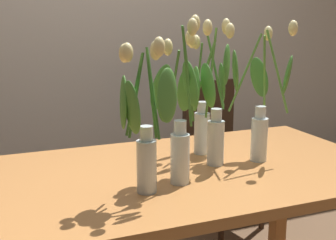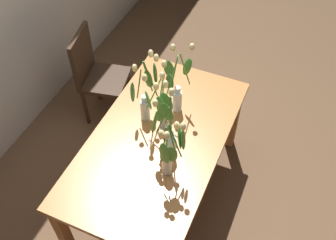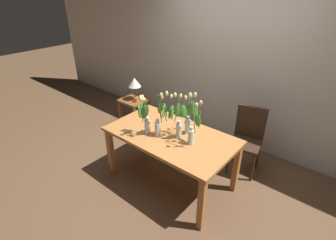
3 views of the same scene
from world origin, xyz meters
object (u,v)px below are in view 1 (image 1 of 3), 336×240
Objects in this scene: tulip_vase_3 at (260,107)px; dining_chair at (218,145)px; tulip_vase_4 at (146,129)px; dining_table at (187,190)px; tulip_vase_0 at (180,122)px; tulip_vase_1 at (206,105)px; tulip_vase_2 at (208,114)px.

tulip_vase_3 is 0.61× the size of dining_chair.
dining_chair is at bearing 51.96° from tulip_vase_4.
tulip_vase_0 reaches higher than dining_table.
tulip_vase_0 is 1.02× the size of tulip_vase_1.
tulip_vase_0 is 1.31m from dining_chair.
tulip_vase_2 is at bearing -120.89° from dining_chair.
tulip_vase_2 is 1.10× the size of tulip_vase_4.
tulip_vase_4 is at bearing -128.04° from dining_chair.
tulip_vase_4 reaches higher than dining_table.
tulip_vase_1 is 0.98m from dining_chair.
tulip_vase_0 is at bearing -126.01° from dining_table.
tulip_vase_3 is (0.16, -0.17, 0.01)m from tulip_vase_1.
tulip_vase_0 is 1.13× the size of tulip_vase_4.
dining_chair is (0.86, 1.10, -0.44)m from tulip_vase_4.
tulip_vase_4 is 0.56× the size of dining_chair.
dining_chair is at bearing 55.30° from dining_table.
tulip_vase_3 is 1.09× the size of tulip_vase_4.
tulip_vase_3 reaches higher than dining_chair.
tulip_vase_4 is 1.47m from dining_chair.
tulip_vase_1 reaches higher than dining_chair.
tulip_vase_1 is at bearing 42.16° from tulip_vase_4.
tulip_vase_0 is 0.20m from tulip_vase_2.
tulip_vase_0 is at bearing -166.33° from tulip_vase_3.
tulip_vase_3 is at bearing 13.67° from tulip_vase_0.
tulip_vase_0 reaches higher than tulip_vase_1.
tulip_vase_1 is 0.17m from tulip_vase_2.
tulip_vase_2 is 1.01× the size of tulip_vase_3.
tulip_vase_2 is 1.13m from dining_chair.
dining_table is 0.38m from tulip_vase_1.
tulip_vase_2 is (0.09, 0.01, 0.30)m from dining_table.
tulip_vase_2 reaches higher than dining_table.
tulip_vase_2 reaches higher than tulip_vase_3.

